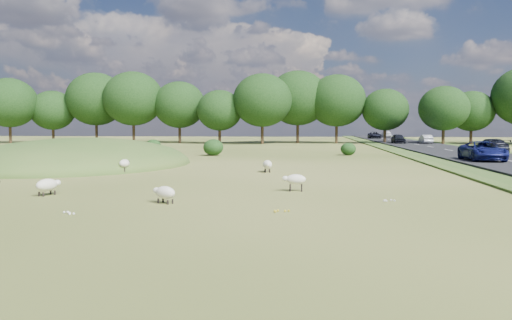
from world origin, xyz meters
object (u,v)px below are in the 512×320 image
Objects in this scene: car_0 at (386,134)px; car_7 at (491,146)px; sheep_0 at (125,163)px; car_1 at (374,135)px; sheep_2 at (295,179)px; sheep_1 at (48,185)px; sheep_4 at (267,165)px; car_2 at (483,151)px; car_5 at (426,139)px; car_6 at (398,139)px; sheep_5 at (165,193)px.

car_7 is (0.00, -62.62, 0.03)m from car_0.
car_1 is at bearing -16.82° from sheep_0.
car_0 reaches higher than sheep_2.
sheep_2 is (10.28, 2.38, 0.09)m from sheep_1.
car_2 is at bearing 110.87° from sheep_4.
car_0 is 36.76m from car_5.
car_6 is at bearing -104.05° from sheep_2.
car_2 is at bearing -97.63° from sheep_5.
sheep_4 is 47.64m from car_5.
car_0 is at bearing 84.01° from car_6.
sheep_2 is (10.55, -7.19, -0.07)m from sheep_0.
car_2 is at bearing 83.79° from car_5.
car_5 is at bearing -8.11° from car_6.
car_1 is 1.17× the size of car_6.
car_0 reaches higher than sheep_1.
car_2 is at bearing -90.00° from car_6.
sheep_2 is 55.08m from car_5.
car_2 is 1.39× the size of car_5.
car_2 is (-3.80, -71.69, 0.05)m from car_0.
car_2 is 35.47m from car_6.
car_6 is 0.83× the size of car_7.
car_1 is (13.78, 79.11, 0.38)m from sheep_2.
car_5 is (27.87, 54.57, 0.43)m from sheep_1.
car_5 is 25.86m from car_7.
sheep_4 is 46.72m from car_6.
sheep_0 is 51.64m from car_6.
sheep_1 is at bearing 62.95° from car_5.
car_1 is at bearing 90.00° from car_2.
sheep_1 is 1.12× the size of sheep_5.
sheep_1 reaches higher than sheep_5.
car_1 reaches higher than sheep_0.
sheep_5 is 0.28× the size of car_6.
car_1 is (-3.80, -9.85, -0.02)m from car_0.
car_2 is at bearing -128.00° from sheep_2.
car_2 is (24.33, 10.08, 0.38)m from sheep_0.
sheep_1 is at bearing 73.03° from car_0.
sheep_1 is 61.28m from car_5.
sheep_4 is 82.56m from car_0.
car_1 is 0.97× the size of car_7.
car_1 is at bearing 68.90° from car_0.
car_2 is (24.07, 19.65, 0.53)m from sheep_1.
car_5 is at bearing -30.14° from sheep_0.
sheep_2 is 0.22× the size of car_1.
sheep_1 is 0.95× the size of sheep_4.
car_2 is (18.59, 21.19, 0.57)m from sheep_5.
car_5 is at bearing -90.00° from car_7.
car_1 is 1.26× the size of car_5.
car_7 reaches higher than sheep_0.
sheep_2 is 0.22× the size of car_7.
car_5 reaches higher than sheep_4.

